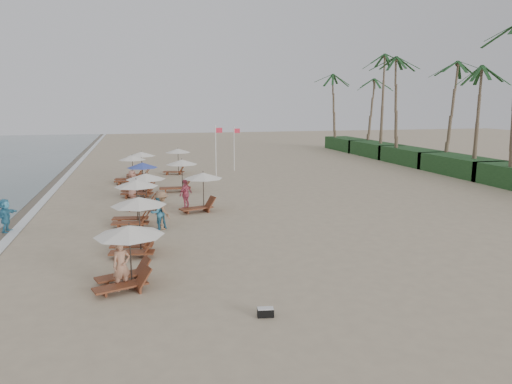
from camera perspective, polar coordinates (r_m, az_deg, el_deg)
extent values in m
plane|color=tan|center=(22.02, 0.23, -5.44)|extent=(160.00, 160.00, 0.00)
cube|color=#6B5E4C|center=(31.89, -27.06, -1.55)|extent=(3.20, 140.00, 0.01)
cube|color=white|center=(31.63, -24.77, -1.44)|extent=(0.50, 140.00, 0.02)
cube|color=#193D1C|center=(44.71, 23.49, 2.97)|extent=(3.20, 8.00, 1.60)
cube|color=#193D1C|center=(50.79, 18.33, 4.13)|extent=(3.20, 8.00, 1.60)
cube|color=#193D1C|center=(57.21, 14.29, 5.02)|extent=(3.20, 8.00, 1.60)
cube|color=#193D1C|center=(63.87, 11.08, 5.71)|extent=(3.20, 8.00, 1.60)
cylinder|color=brown|center=(43.10, 25.24, 7.53)|extent=(0.36, 0.36, 9.00)
cylinder|color=brown|center=(47.74, 22.14, 8.45)|extent=(0.36, 0.36, 9.80)
cylinder|color=brown|center=(51.06, 17.04, 9.31)|extent=(0.36, 0.36, 10.60)
cylinder|color=brown|center=(56.00, 15.07, 9.90)|extent=(0.36, 0.36, 11.40)
cylinder|color=brown|center=(61.03, 13.35, 8.88)|extent=(0.36, 0.36, 9.00)
cylinder|color=brown|center=(64.91, 9.79, 9.46)|extent=(0.36, 0.36, 9.80)
cylinder|color=black|center=(16.50, -14.96, -7.64)|extent=(0.05, 0.05, 2.06)
cone|color=white|center=(16.23, -15.12, -4.52)|extent=(2.34, 2.34, 0.35)
cylinder|color=black|center=(19.88, -13.90, -4.08)|extent=(0.05, 0.05, 2.32)
cone|color=white|center=(19.64, -14.04, -1.09)|extent=(2.25, 2.25, 0.35)
cylinder|color=black|center=(24.66, -14.21, -1.30)|extent=(0.05, 0.05, 2.27)
cone|color=white|center=(24.47, -14.32, 1.07)|extent=(2.20, 2.20, 0.35)
cylinder|color=black|center=(28.52, -13.15, 0.07)|extent=(0.05, 0.05, 2.01)
cone|color=white|center=(28.37, -13.23, 1.86)|extent=(2.32, 2.32, 0.35)
cylinder|color=black|center=(32.46, -13.55, 1.47)|extent=(0.05, 0.05, 2.17)
cone|color=#384AA6|center=(32.32, -13.63, 3.19)|extent=(2.06, 2.06, 0.35)
cylinder|color=black|center=(37.79, -14.72, 2.62)|extent=(0.05, 0.05, 2.10)
cone|color=white|center=(37.68, -14.78, 4.05)|extent=(2.07, 2.07, 0.35)
cylinder|color=black|center=(40.25, -13.67, 3.16)|extent=(0.05, 0.05, 2.11)
cone|color=white|center=(40.14, -13.73, 4.50)|extent=(2.31, 2.31, 0.35)
cylinder|color=black|center=(27.27, -6.38, -0.04)|extent=(0.05, 0.05, 2.15)
cone|color=white|center=(27.11, -6.43, 1.99)|extent=(2.24, 2.24, 0.35)
cylinder|color=black|center=(33.80, -8.94, 1.97)|extent=(0.05, 0.05, 2.15)
cone|color=white|center=(33.67, -8.99, 3.61)|extent=(2.24, 2.24, 0.35)
cylinder|color=black|center=(42.05, -9.41, 3.65)|extent=(0.05, 0.05, 2.15)
cone|color=white|center=(41.95, -9.45, 4.98)|extent=(2.24, 2.24, 0.35)
imported|color=#AA785C|center=(16.34, -16.00, -8.59)|extent=(0.72, 0.61, 1.68)
imported|color=teal|center=(23.56, -11.77, -2.43)|extent=(1.05, 0.99, 1.73)
imported|color=brown|center=(23.57, -11.37, -2.17)|extent=(1.21, 1.42, 1.91)
imported|color=#C9506A|center=(27.87, -8.52, -0.25)|extent=(1.04, 1.05, 1.78)
imported|color=#AE715E|center=(31.89, -14.76, 0.94)|extent=(0.97, 1.06, 1.82)
imported|color=teal|center=(25.65, -28.08, -2.52)|extent=(0.79, 1.58, 1.63)
cube|color=black|center=(14.14, 1.16, -14.41)|extent=(0.52, 0.32, 0.24)
cube|color=silver|center=(14.08, 1.16, -13.93)|extent=(0.50, 0.30, 0.04)
cylinder|color=silver|center=(37.93, -4.90, 4.73)|extent=(0.08, 0.08, 4.42)
cube|color=red|center=(37.83, -4.52, 7.47)|extent=(0.55, 0.02, 0.40)
cylinder|color=silver|center=(43.36, -2.67, 5.27)|extent=(0.08, 0.08, 4.07)
cube|color=red|center=(43.29, -2.33, 7.43)|extent=(0.55, 0.02, 0.40)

